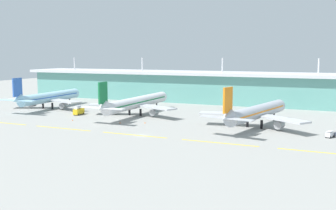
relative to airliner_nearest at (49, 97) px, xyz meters
The scene contains 15 objects.
ground_plane 95.77m from the airliner_nearest, 28.88° to the right, with size 600.00×600.00×0.00m, color gray.
terminal_building 107.51m from the airliner_nearest, 38.86° to the left, with size 288.00×34.00×28.51m.
airliner_nearest is the anchor object (origin of this frame).
airliner_near_middle 57.59m from the airliner_nearest, ahead, with size 48.80×69.73×18.90m.
airliner_far_middle 120.60m from the airliner_nearest, ahead, with size 47.80×61.62×18.90m.
taxiway_stripe_west 48.68m from the airliner_nearest, 74.78° to the right, with size 28.00×0.70×0.04m, color yellow.
taxiway_stripe_mid_west 66.24m from the airliner_nearest, 44.93° to the right, with size 28.00×0.70×0.04m, color yellow.
taxiway_stripe_centre 93.36m from the airliner_nearest, 29.99° to the right, with size 28.00×0.70×0.04m, color yellow.
taxiway_stripe_mid_east 123.93m from the airliner_nearest, 22.10° to the right, with size 28.00×0.70×0.04m, color yellow.
taxiway_stripe_east 155.92m from the airliner_nearest, 17.39° to the right, with size 28.00×0.70×0.04m, color yellow.
baggage_cart 151.17m from the airliner_nearest, ahead, with size 3.06×4.01×2.48m.
fuel_truck 32.42m from the airliner_nearest, 22.96° to the right, with size 3.38×7.44×4.95m.
safety_cone_left_wingtip 67.75m from the airliner_nearest, 22.67° to the right, with size 0.56×0.56×0.70m, color orange.
safety_cone_nose_front 48.53m from the airliner_nearest, 37.16° to the right, with size 0.56×0.56×0.70m, color orange.
safety_cone_right_wingtip 75.81m from the airliner_nearest, 16.47° to the right, with size 0.56×0.56×0.70m, color orange.
Camera 1 is at (70.41, -133.02, 30.87)m, focal length 42.79 mm.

